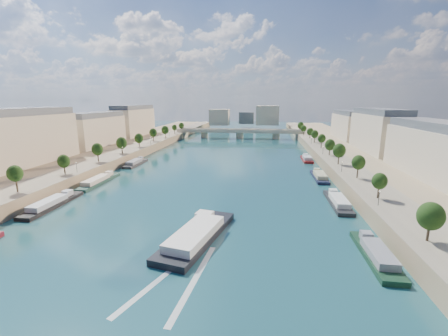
# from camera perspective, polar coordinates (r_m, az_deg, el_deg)

# --- Properties ---
(ground) EXTENTS (700.00, 700.00, 0.00)m
(ground) POSITION_cam_1_polar(r_m,az_deg,el_deg) (142.84, -1.09, -0.66)
(ground) COLOR #0E3B3E
(ground) RESTS_ON ground
(quay_left) EXTENTS (44.00, 520.00, 5.00)m
(quay_left) POSITION_cam_1_polar(r_m,az_deg,el_deg) (168.55, -26.09, 0.97)
(quay_left) COLOR #9E8460
(quay_left) RESTS_ON ground
(quay_right) EXTENTS (44.00, 520.00, 5.00)m
(quay_right) POSITION_cam_1_polar(r_m,az_deg,el_deg) (149.81, 27.29, -0.49)
(quay_right) COLOR #9E8460
(quay_right) RESTS_ON ground
(pave_left) EXTENTS (14.00, 520.00, 0.10)m
(pave_left) POSITION_cam_1_polar(r_m,az_deg,el_deg) (160.32, -21.69, 1.76)
(pave_left) COLOR gray
(pave_left) RESTS_ON quay_left
(pave_right) EXTENTS (14.00, 520.00, 0.10)m
(pave_right) POSITION_cam_1_polar(r_m,az_deg,el_deg) (144.84, 21.81, 0.65)
(pave_right) COLOR gray
(pave_right) RESTS_ON quay_right
(trees_left) EXTENTS (4.80, 268.80, 8.26)m
(trees_left) POSITION_cam_1_polar(r_m,az_deg,el_deg) (160.23, -20.88, 3.79)
(trees_left) COLOR #382B1E
(trees_left) RESTS_ON ground
(trees_right) EXTENTS (4.80, 268.80, 8.26)m
(trees_right) POSITION_cam_1_polar(r_m,az_deg,el_deg) (153.00, 20.35, 3.44)
(trees_right) COLOR #382B1E
(trees_right) RESTS_ON ground
(lamps_left) EXTENTS (0.36, 200.36, 4.28)m
(lamps_left) POSITION_cam_1_polar(r_m,az_deg,el_deg) (149.10, -22.10, 2.02)
(lamps_left) COLOR black
(lamps_left) RESTS_ON ground
(lamps_right) EXTENTS (0.36, 200.36, 4.28)m
(lamps_right) POSITION_cam_1_polar(r_m,az_deg,el_deg) (148.07, 19.75, 2.14)
(lamps_right) COLOR black
(lamps_right) RESTS_ON ground
(buildings_left) EXTENTS (16.00, 226.00, 23.20)m
(buildings_left) POSITION_cam_1_polar(r_m,az_deg,el_deg) (183.76, -27.88, 6.08)
(buildings_left) COLOR beige
(buildings_left) RESTS_ON ground
(buildings_right) EXTENTS (16.00, 226.00, 23.20)m
(buildings_right) POSITION_cam_1_polar(r_m,az_deg,el_deg) (163.47, 30.70, 5.12)
(buildings_right) COLOR beige
(buildings_right) RESTS_ON ground
(skyline) EXTENTS (79.00, 42.00, 22.00)m
(skyline) POSITION_cam_1_polar(r_m,az_deg,el_deg) (357.80, 4.71, 9.78)
(skyline) COLOR beige
(skyline) RESTS_ON ground
(bridge) EXTENTS (112.00, 12.00, 8.15)m
(bridge) POSITION_cam_1_polar(r_m,az_deg,el_deg) (268.51, 3.01, 6.76)
(bridge) COLOR #C1B79E
(bridge) RESTS_ON ground
(tour_barge) EXTENTS (15.17, 31.55, 4.12)m
(tour_barge) POSITION_cam_1_polar(r_m,az_deg,el_deg) (74.92, -5.15, -12.56)
(tour_barge) COLOR black
(tour_barge) RESTS_ON ground
(wake) EXTENTS (13.25, 25.99, 0.04)m
(wake) POSITION_cam_1_polar(r_m,az_deg,el_deg) (61.49, -8.67, -20.04)
(wake) COLOR silver
(wake) RESTS_ON ground
(moored_barges_left) EXTENTS (5.00, 150.84, 3.60)m
(moored_barges_left) POSITION_cam_1_polar(r_m,az_deg,el_deg) (110.02, -30.22, -6.13)
(moored_barges_left) COLOR #162032
(moored_barges_left) RESTS_ON ground
(moored_barges_right) EXTENTS (5.00, 166.90, 3.60)m
(moored_barges_right) POSITION_cam_1_polar(r_m,az_deg,el_deg) (100.96, 21.39, -6.83)
(moored_barges_right) COLOR black
(moored_barges_right) RESTS_ON ground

